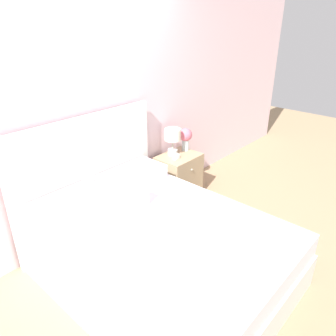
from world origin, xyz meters
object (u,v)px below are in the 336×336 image
(bed, at_px, (155,246))
(alarm_clock, at_px, (176,157))
(nightstand, at_px, (179,177))
(flower_vase, at_px, (186,137))
(table_lamp, at_px, (173,137))

(bed, bearing_deg, alarm_clock, 32.35)
(bed, xyz_separation_m, nightstand, (1.14, 0.70, -0.01))
(bed, relative_size, flower_vase, 7.20)
(bed, relative_size, nightstand, 3.60)
(bed, xyz_separation_m, table_lamp, (1.11, 0.78, 0.48))
(table_lamp, relative_size, flower_vase, 1.15)
(nightstand, relative_size, alarm_clock, 6.90)
(nightstand, bearing_deg, table_lamp, 110.87)
(nightstand, relative_size, flower_vase, 2.00)
(bed, distance_m, table_lamp, 1.44)
(table_lamp, distance_m, flower_vase, 0.22)
(flower_vase, height_order, alarm_clock, flower_vase)
(nightstand, distance_m, table_lamp, 0.50)
(table_lamp, relative_size, alarm_clock, 3.98)
(bed, height_order, alarm_clock, bed)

